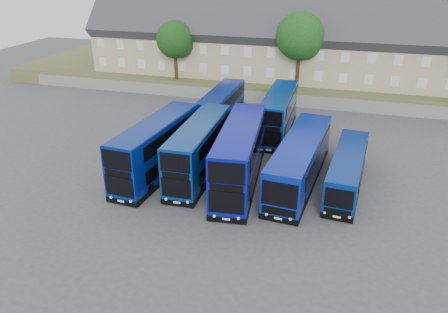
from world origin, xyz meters
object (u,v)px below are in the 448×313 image
tree_mid (301,38)px  dd_front_left (157,149)px  dd_front_mid (199,150)px  coach_east_a (300,162)px  tree_west (176,41)px

tree_mid → dd_front_left: bearing=-110.4°
dd_front_mid → coach_east_a: size_ratio=0.83×
coach_east_a → tree_mid: (-3.02, 21.59, 6.26)m
dd_front_left → coach_east_a: 11.87m
tree_west → dd_front_mid: bearing=-64.1°
coach_east_a → tree_west: size_ratio=1.79×
tree_west → tree_mid: size_ratio=0.83×
coach_east_a → tree_west: bearing=136.6°
dd_front_mid → tree_west: bearing=114.3°
coach_east_a → dd_front_mid: bearing=-168.5°
coach_east_a → tree_mid: 22.68m
dd_front_mid → coach_east_a: bearing=5.3°
dd_front_left → dd_front_mid: bearing=18.1°
tree_west → tree_mid: 16.04m
dd_front_mid → tree_mid: tree_mid is taller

